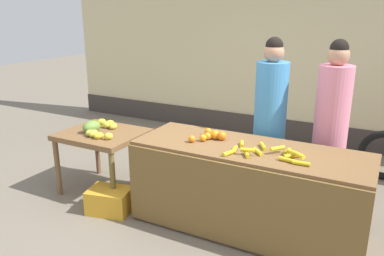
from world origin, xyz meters
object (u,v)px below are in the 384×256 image
at_px(produce_crate, 110,201).
at_px(produce_sack, 183,162).
at_px(vendor_woman_blue_shirt, 270,123).
at_px(vendor_woman_pink_shirt, 330,129).

relative_size(produce_crate, produce_sack, 0.86).
bearing_deg(produce_crate, vendor_woman_blue_shirt, 36.43).
bearing_deg(produce_sack, vendor_woman_pink_shirt, 2.16).
xyz_separation_m(vendor_woman_blue_shirt, vendor_woman_pink_shirt, (0.61, 0.09, -0.00)).
xyz_separation_m(produce_crate, produce_sack, (0.32, 1.05, 0.13)).
height_order(vendor_woman_blue_shirt, vendor_woman_pink_shirt, vendor_woman_blue_shirt).
height_order(vendor_woman_blue_shirt, produce_sack, vendor_woman_blue_shirt).
bearing_deg(vendor_woman_blue_shirt, produce_crate, -143.57).
distance_m(vendor_woman_pink_shirt, produce_sack, 1.82).
distance_m(vendor_woman_blue_shirt, produce_crate, 1.90).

